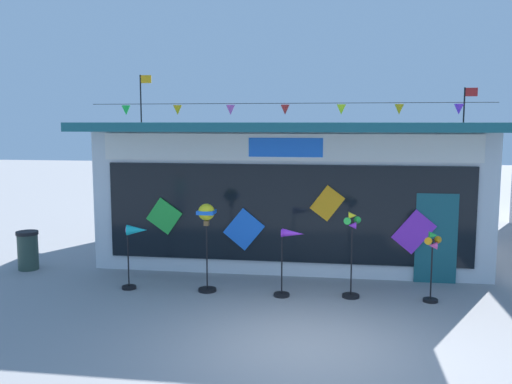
% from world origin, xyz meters
% --- Properties ---
extents(ground_plane, '(80.00, 80.00, 0.00)m').
position_xyz_m(ground_plane, '(0.00, 0.00, 0.00)').
color(ground_plane, gray).
extents(kite_shop_building, '(9.67, 6.52, 4.87)m').
position_xyz_m(kite_shop_building, '(-0.78, 6.66, 1.79)').
color(kite_shop_building, silver).
rests_on(kite_shop_building, ground_plane).
extents(wind_spinner_far_left, '(0.59, 0.31, 1.39)m').
position_xyz_m(wind_spinner_far_left, '(-3.84, 2.51, 1.01)').
color(wind_spinner_far_left, black).
rests_on(wind_spinner_far_left, ground_plane).
extents(wind_spinner_left, '(0.38, 0.38, 1.87)m').
position_xyz_m(wind_spinner_left, '(-2.29, 2.58, 1.43)').
color(wind_spinner_left, black).
rests_on(wind_spinner_left, ground_plane).
extents(wind_spinner_center_left, '(0.63, 0.33, 1.40)m').
position_xyz_m(wind_spinner_center_left, '(-0.57, 2.48, 0.89)').
color(wind_spinner_center_left, black).
rests_on(wind_spinner_center_left, ground_plane).
extents(wind_spinner_center_right, '(0.35, 0.35, 1.77)m').
position_xyz_m(wind_spinner_center_right, '(0.70, 2.59, 1.03)').
color(wind_spinner_center_right, black).
rests_on(wind_spinner_center_right, ground_plane).
extents(wind_spinner_right, '(0.35, 0.29, 1.43)m').
position_xyz_m(wind_spinner_right, '(2.26, 2.53, 0.91)').
color(wind_spinner_right, black).
rests_on(wind_spinner_right, ground_plane).
extents(trash_bin, '(0.52, 0.52, 0.94)m').
position_xyz_m(trash_bin, '(-6.98, 3.65, 0.47)').
color(trash_bin, '#2D4238').
rests_on(trash_bin, ground_plane).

